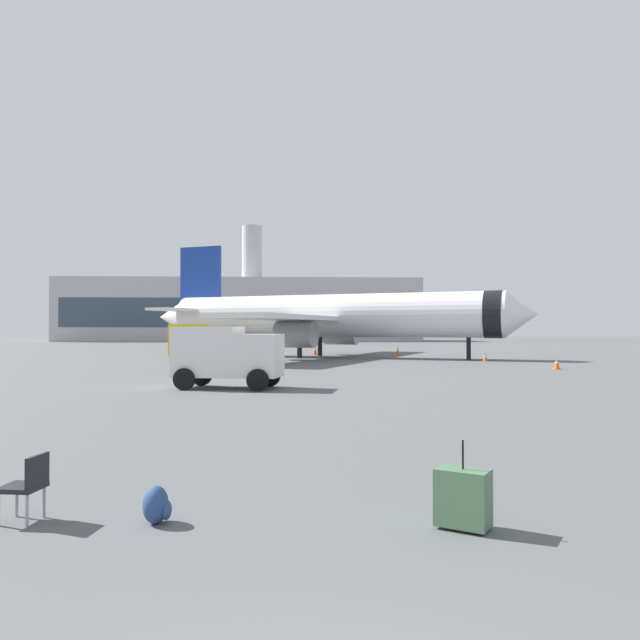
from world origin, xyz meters
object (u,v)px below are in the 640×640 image
object	(u,v)px
safety_cone_near	(557,363)
safety_cone_mid	(398,351)
airplane_at_gate	(329,316)
cargo_van	(227,354)
rolling_suitcase	(463,497)
service_truck	(199,340)
gate_chair	(28,483)
safety_cone_far	(485,357)
safety_cone_outer	(315,350)
traveller_backpack	(157,505)

from	to	relation	value
safety_cone_near	safety_cone_mid	size ratio (longest dim) A/B	0.94
airplane_at_gate	cargo_van	xyz separation A→B (m)	(-5.99, -28.61, -2.21)
safety_cone_mid	rolling_suitcase	world-z (taller)	rolling_suitcase
safety_cone_mid	cargo_van	bearing A→B (deg)	-111.02
service_truck	gate_chair	size ratio (longest dim) A/B	5.85
safety_cone_far	rolling_suitcase	bearing A→B (deg)	-108.01
gate_chair	airplane_at_gate	bearing A→B (deg)	81.87
service_truck	rolling_suitcase	size ratio (longest dim) A/B	4.58
service_truck	safety_cone_mid	xyz separation A→B (m)	(17.80, 11.11, -1.23)
service_truck	safety_cone_near	world-z (taller)	service_truck
safety_cone_near	safety_cone_mid	distance (m)	23.52
safety_cone_mid	gate_chair	size ratio (longest dim) A/B	0.90
airplane_at_gate	cargo_van	distance (m)	29.32
cargo_van	safety_cone_mid	world-z (taller)	cargo_van
safety_cone_mid	gate_chair	xyz separation A→B (m)	(-13.84, -52.28, 0.12)
safety_cone_near	safety_cone_outer	distance (m)	26.94
safety_cone_mid	safety_cone_far	distance (m)	13.85
cargo_van	safety_cone_far	distance (m)	27.73
safety_cone_mid	rolling_suitcase	size ratio (longest dim) A/B	0.70
safety_cone_mid	safety_cone_far	world-z (taller)	safety_cone_mid
safety_cone_mid	rolling_suitcase	distance (m)	53.46
airplane_at_gate	safety_cone_near	size ratio (longest dim) A/B	46.57
service_truck	traveller_backpack	size ratio (longest dim) A/B	10.48
rolling_suitcase	traveller_backpack	distance (m)	3.86
airplane_at_gate	rolling_suitcase	size ratio (longest dim) A/B	30.85
safety_cone_outer	rolling_suitcase	xyz separation A→B (m)	(-0.17, -52.98, -0.02)
airplane_at_gate	safety_cone_mid	size ratio (longest dim) A/B	43.94
safety_cone_near	rolling_suitcase	bearing A→B (deg)	-115.52
airplane_at_gate	safety_cone_near	xyz separation A→B (m)	(13.22, -17.04, -3.30)
safety_cone_outer	rolling_suitcase	distance (m)	52.98
safety_cone_far	rolling_suitcase	distance (m)	41.80
rolling_suitcase	safety_cone_outer	bearing A→B (deg)	89.82
gate_chair	safety_cone_mid	bearing A→B (deg)	75.17
rolling_suitcase	safety_cone_mid	bearing A→B (deg)	81.05
safety_cone_mid	gate_chair	bearing A→B (deg)	-104.83
cargo_van	airplane_at_gate	bearing A→B (deg)	78.17
safety_cone_far	safety_cone_outer	distance (m)	18.38
airplane_at_gate	safety_cone_mid	bearing A→B (deg)	38.38
safety_cone_far	service_truck	bearing A→B (deg)	175.02
safety_cone_far	gate_chair	world-z (taller)	gate_chair
airplane_at_gate	service_truck	bearing A→B (deg)	-152.97
safety_cone_far	traveller_backpack	bearing A→B (deg)	-113.07
service_truck	safety_cone_far	world-z (taller)	service_truck
gate_chair	safety_cone_near	bearing A→B (deg)	56.07
safety_cone_near	traveller_backpack	bearing A→B (deg)	-121.51
cargo_van	safety_cone_outer	size ratio (longest dim) A/B	5.63
safety_cone_outer	gate_chair	distance (m)	52.76
airplane_at_gate	rolling_suitcase	bearing A→B (deg)	-91.38
cargo_van	safety_cone_far	world-z (taller)	cargo_van
safety_cone_near	safety_cone_mid	world-z (taller)	safety_cone_mid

